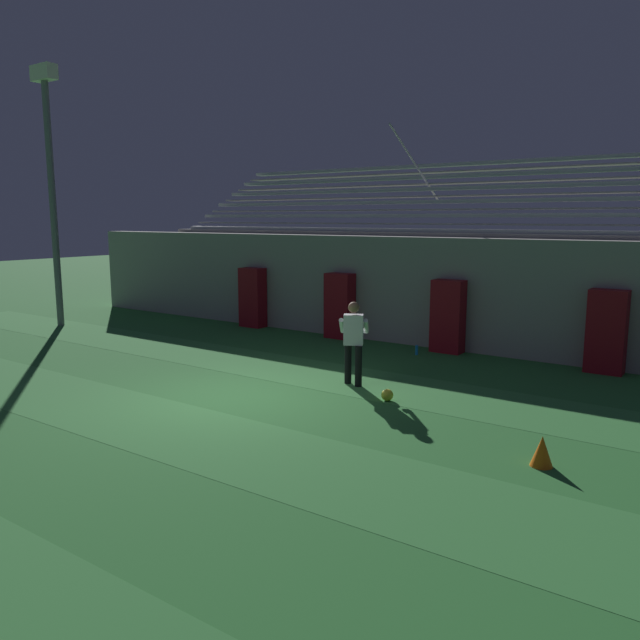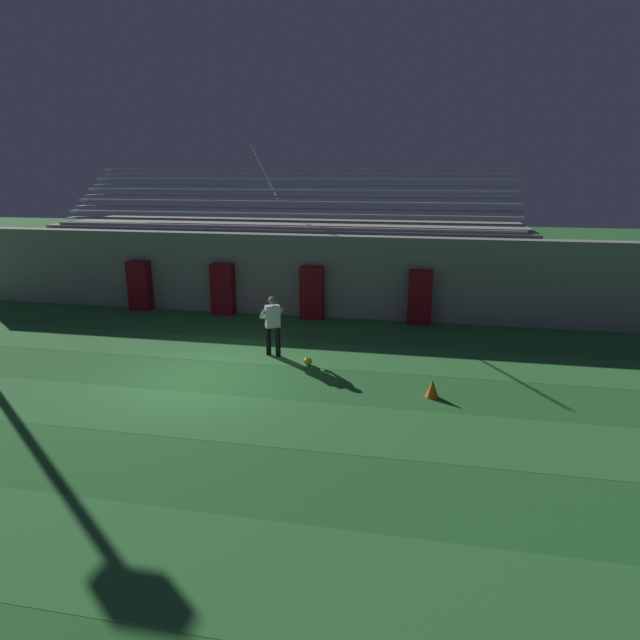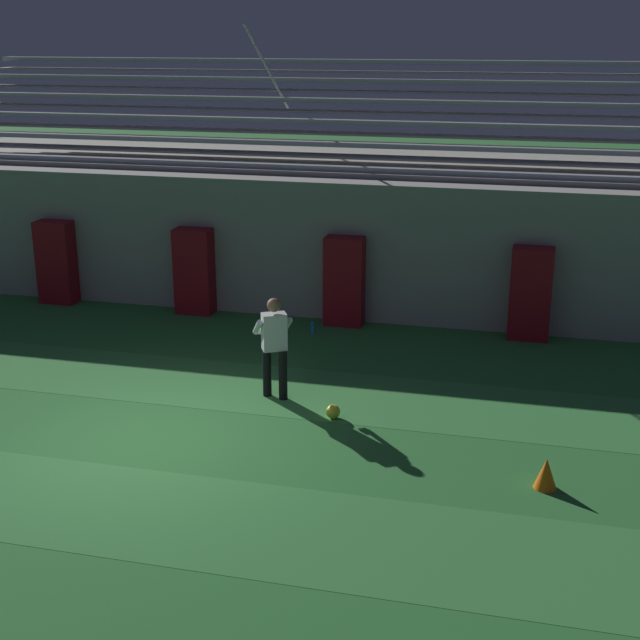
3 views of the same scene
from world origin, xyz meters
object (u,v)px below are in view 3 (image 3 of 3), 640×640
at_px(padding_pillar_gate_left, 194,271).
at_px(goalkeeper, 274,341).
at_px(soccer_ball, 333,412).
at_px(padding_pillar_gate_right, 344,281).
at_px(padding_pillar_far_left, 56,262).
at_px(padding_pillar_far_right, 530,294).
at_px(water_bottle, 313,328).
at_px(traffic_cone, 546,473).

xyz_separation_m(padding_pillar_gate_left, goalkeeper, (2.92, -3.93, 0.06)).
relative_size(padding_pillar_gate_left, soccer_ball, 8.15).
bearing_deg(soccer_ball, goalkeeper, 151.89).
xyz_separation_m(padding_pillar_gate_left, soccer_ball, (4.02, -4.52, -0.79)).
height_order(padding_pillar_gate_right, goalkeeper, padding_pillar_gate_right).
xyz_separation_m(padding_pillar_gate_left, padding_pillar_far_left, (-3.17, 0.00, 0.00)).
bearing_deg(padding_pillar_far_right, goalkeeper, -134.63).
distance_m(padding_pillar_gate_left, padding_pillar_far_right, 6.80).
height_order(padding_pillar_gate_left, soccer_ball, padding_pillar_gate_left).
distance_m(padding_pillar_far_right, water_bottle, 4.22).
height_order(padding_pillar_gate_right, soccer_ball, padding_pillar_gate_right).
height_order(padding_pillar_gate_left, padding_pillar_far_right, same).
bearing_deg(padding_pillar_far_left, traffic_cone, -30.00).
bearing_deg(padding_pillar_gate_left, padding_pillar_far_left, 180.00).
height_order(padding_pillar_far_right, goalkeeper, padding_pillar_far_right).
bearing_deg(goalkeeper, padding_pillar_far_right, 45.37).
distance_m(padding_pillar_gate_right, padding_pillar_far_left, 6.35).
distance_m(padding_pillar_gate_left, traffic_cone, 9.37).
height_order(padding_pillar_gate_right, padding_pillar_far_left, same).
bearing_deg(goalkeeper, water_bottle, 93.58).
xyz_separation_m(padding_pillar_gate_right, soccer_ball, (0.84, -4.52, -0.79)).
xyz_separation_m(padding_pillar_gate_left, traffic_cone, (7.19, -5.98, -0.69)).
xyz_separation_m(padding_pillar_far_left, soccer_ball, (7.19, -4.52, -0.79)).
relative_size(padding_pillar_gate_right, goalkeeper, 1.07).
height_order(padding_pillar_gate_left, traffic_cone, padding_pillar_gate_left).
relative_size(padding_pillar_gate_left, padding_pillar_gate_right, 1.00).
height_order(padding_pillar_far_left, soccer_ball, padding_pillar_far_left).
bearing_deg(padding_pillar_gate_right, padding_pillar_gate_left, 180.00).
bearing_deg(traffic_cone, goalkeeper, 154.39).
relative_size(goalkeeper, traffic_cone, 3.98).
distance_m(padding_pillar_far_right, soccer_ball, 5.37).
xyz_separation_m(padding_pillar_far_right, traffic_cone, (0.38, -5.98, -0.69)).
bearing_deg(soccer_ball, padding_pillar_gate_right, 100.50).
relative_size(padding_pillar_gate_left, padding_pillar_far_left, 1.00).
height_order(padding_pillar_far_right, traffic_cone, padding_pillar_far_right).
distance_m(goalkeeper, water_bottle, 3.32).
xyz_separation_m(padding_pillar_far_left, goalkeeper, (6.09, -3.93, 0.06)).
bearing_deg(padding_pillar_gate_left, padding_pillar_gate_right, 0.00).
bearing_deg(padding_pillar_gate_left, goalkeeper, -53.40).
distance_m(padding_pillar_far_left, water_bottle, 5.98).
distance_m(padding_pillar_gate_left, padding_pillar_far_left, 3.17).
relative_size(padding_pillar_far_left, traffic_cone, 4.27).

